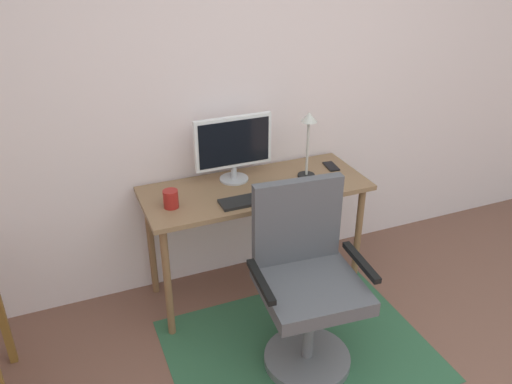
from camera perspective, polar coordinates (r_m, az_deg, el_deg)
The scene contains 10 objects.
wall_back at distance 3.35m, azimuth -0.34°, elevation 11.66°, with size 6.00×0.10×2.60m, color silver.
area_rug at distance 3.17m, azimuth 4.70°, elevation -16.77°, with size 1.47×1.11×0.01m, color #2E5A3B.
desk at distance 3.24m, azimuth -0.05°, elevation -0.81°, with size 1.39×0.56×0.77m.
monitor at distance 3.19m, azimuth -2.49°, elevation 5.18°, with size 0.49×0.18×0.41m.
keyboard at distance 3.03m, azimuth -0.01°, elevation -0.76°, with size 0.43×0.13×0.02m, color black.
computer_mouse at distance 3.19m, azimuth 5.15°, elevation 0.75°, with size 0.06×0.10×0.03m, color white.
coffee_cup at distance 2.98m, azimuth -9.28°, elevation -0.75°, with size 0.09×0.09×0.10m, color maroon.
cell_phone at distance 3.49m, azimuth 8.19°, elevation 2.79°, with size 0.07×0.14×0.01m, color black.
desk_lamp at distance 3.22m, azimuth 5.73°, elevation 6.41°, with size 0.11×0.11×0.43m.
office_chair at distance 2.84m, azimuth 5.49°, elevation -10.36°, with size 0.62×0.55×1.04m.
Camera 1 is at (-1.21, -0.79, 2.21)m, focal length 36.65 mm.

